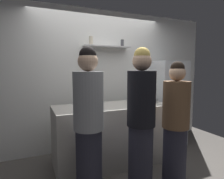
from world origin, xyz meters
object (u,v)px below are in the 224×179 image
at_px(wine_bottle_pale_glass, 149,97).
at_px(person_blonde, 141,121).
at_px(refrigerator, 166,102).
at_px(person_brown_jacket, 175,125).
at_px(person_grey_hoodie, 89,125).
at_px(wine_bottle_green_glass, 131,96).
at_px(water_bottle_plastic, 135,98).
at_px(baking_pan, 145,101).
at_px(utensil_holder, 99,99).

height_order(wine_bottle_pale_glass, person_blonde, person_blonde).
xyz_separation_m(refrigerator, person_blonde, (-1.32, -1.17, 0.05)).
distance_m(person_blonde, person_brown_jacket, 0.50).
xyz_separation_m(refrigerator, person_grey_hoodie, (-1.93, -1.06, 0.04)).
height_order(wine_bottle_green_glass, person_grey_hoodie, person_grey_hoodie).
height_order(wine_bottle_green_glass, water_bottle_plastic, wine_bottle_green_glass).
relative_size(baking_pan, wine_bottle_green_glass, 1.08).
height_order(utensil_holder, person_grey_hoodie, person_grey_hoodie).
bearing_deg(baking_pan, utensil_holder, 162.54).
xyz_separation_m(utensil_holder, person_grey_hoodie, (-0.48, -0.98, -0.13)).
height_order(water_bottle_plastic, person_brown_jacket, person_brown_jacket).
bearing_deg(wine_bottle_pale_glass, refrigerator, 35.20).
height_order(baking_pan, water_bottle_plastic, water_bottle_plastic).
xyz_separation_m(wine_bottle_pale_glass, wine_bottle_green_glass, (-0.16, 0.28, -0.00)).
relative_size(refrigerator, person_blonde, 0.95).
relative_size(utensil_holder, person_blonde, 0.13).
height_order(refrigerator, person_brown_jacket, refrigerator).
bearing_deg(refrigerator, wine_bottle_green_glass, -163.82).
distance_m(wine_bottle_pale_glass, person_brown_jacket, 0.71).
height_order(person_blonde, person_brown_jacket, person_blonde).
bearing_deg(baking_pan, wine_bottle_pale_glass, -111.74).
xyz_separation_m(refrigerator, utensil_holder, (-1.46, -0.08, 0.17)).
height_order(baking_pan, person_grey_hoodie, person_grey_hoodie).
bearing_deg(water_bottle_plastic, refrigerator, 22.96).
distance_m(baking_pan, wine_bottle_green_glass, 0.28).
relative_size(wine_bottle_green_glass, water_bottle_plastic, 1.49).
bearing_deg(wine_bottle_pale_glass, person_grey_hoodie, -156.52).
bearing_deg(wine_bottle_green_glass, wine_bottle_pale_glass, -60.91).
bearing_deg(wine_bottle_green_glass, person_grey_hoodie, -141.51).
bearing_deg(wine_bottle_green_glass, water_bottle_plastic, -86.16).
height_order(baking_pan, person_brown_jacket, person_brown_jacket).
relative_size(person_brown_jacket, person_grey_hoodie, 0.92).
distance_m(utensil_holder, person_grey_hoodie, 1.10).
bearing_deg(utensil_holder, person_brown_jacket, -60.94).
bearing_deg(person_blonde, utensil_holder, 102.02).
distance_m(person_brown_jacket, person_grey_hoodie, 1.12).
relative_size(utensil_holder, person_grey_hoodie, 0.13).
bearing_deg(baking_pan, refrigerator, 24.43).
bearing_deg(person_brown_jacket, wine_bottle_green_glass, -133.85).
xyz_separation_m(wine_bottle_green_glass, person_blonde, (-0.36, -0.90, -0.18)).
distance_m(wine_bottle_green_glass, person_brown_jacket, 0.98).
relative_size(water_bottle_plastic, person_brown_jacket, 0.13).
distance_m(baking_pan, person_blonde, 1.06).
height_order(baking_pan, utensil_holder, utensil_holder).
distance_m(wine_bottle_green_glass, person_grey_hoodie, 1.27).
bearing_deg(refrigerator, person_brown_jacket, -124.17).
height_order(wine_bottle_pale_glass, person_grey_hoodie, person_grey_hoodie).
bearing_deg(person_brown_jacket, person_blonde, -56.40).
bearing_deg(person_grey_hoodie, wine_bottle_green_glass, 77.61).
distance_m(wine_bottle_green_glass, water_bottle_plastic, 0.13).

